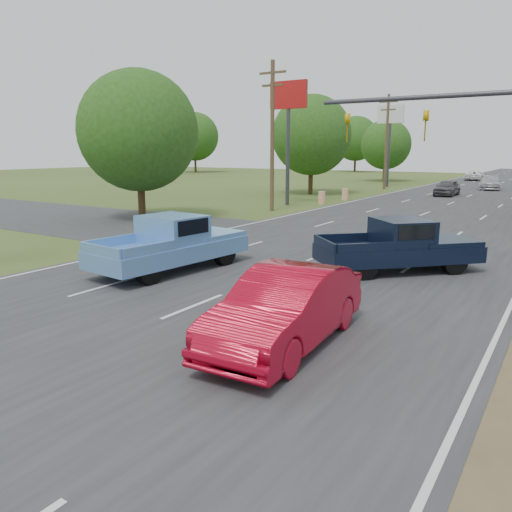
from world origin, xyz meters
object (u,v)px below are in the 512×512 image
Objects in this scene: blue_pickup at (174,242)px; navy_pickup at (401,245)px; red_convertible at (286,308)px; distant_car_white at (475,176)px; distant_car_silver at (490,183)px; distant_car_grey at (447,188)px.

navy_pickup is at bearing 37.04° from blue_pickup.
red_convertible is at bearing -45.81° from navy_pickup.
distant_car_silver is at bearing 102.69° from distant_car_white.
distant_car_grey is 27.99m from distant_car_white.
red_convertible reaches higher than distant_car_grey.
navy_pickup is 1.04× the size of distant_car_silver.
distant_car_grey reaches higher than distant_car_white.
distant_car_white is at bearing 97.40° from distant_car_silver.
navy_pickup reaches higher than distant_car_grey.
distant_car_silver is 1.08× the size of distant_car_white.
blue_pickup is 1.16× the size of distant_car_silver.
red_convertible is 40.39m from distant_car_grey.
blue_pickup is at bearing -104.46° from navy_pickup.
distant_car_grey is 0.84× the size of distant_car_silver.
distant_car_grey is 0.91× the size of distant_car_white.
blue_pickup is at bearing 88.99° from distant_car_white.
navy_pickup is 60.33m from distant_car_white.
distant_car_silver is (2.21, 10.56, 0.01)m from distant_car_grey.
navy_pickup is (0.04, 8.10, 0.10)m from red_convertible.
distant_car_white is (-7.48, 67.95, -0.16)m from red_convertible.
navy_pickup is 1.13× the size of distant_car_white.
navy_pickup is at bearing 86.35° from red_convertible.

